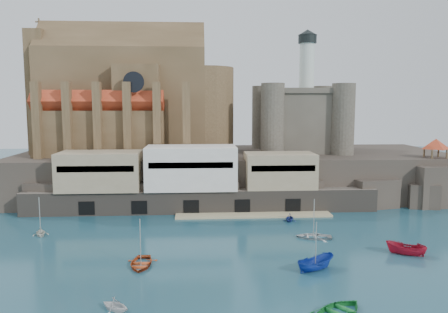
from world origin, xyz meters
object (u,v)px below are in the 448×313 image
boat_0 (141,266)px  boat_1 (115,310)px  church (132,101)px  castle_keep (300,117)px  boat_2 (315,270)px  pavilion (436,145)px

boat_0 → boat_1: boat_0 is taller
church → boat_0: bearing=-81.0°
castle_keep → boat_2: bearing=-100.6°
church → boat_1: (6.75, -61.52, -22.13)m
pavilion → boat_2: (-35.48, -35.94, -12.73)m
boat_1 → boat_2: bearing=-35.7°
pavilion → boat_0: size_ratio=1.06×
castle_keep → pavilion: (25.92, -15.08, -5.59)m
church → boat_2: bearing=-59.4°
church → castle_keep: bearing=-1.1°
boat_2 → castle_keep: bearing=-37.6°
castle_keep → church: bearing=178.9°
castle_keep → boat_1: bearing=-118.8°
church → pavilion: (66.13, -15.85, -9.40)m
castle_keep → boat_2: size_ratio=5.09×
church → castle_keep: church is taller
pavilion → boat_0: (-58.34, -33.05, -12.73)m
church → castle_keep: size_ratio=1.60×
boat_0 → boat_1: 12.66m
boat_0 → boat_2: (22.86, -2.89, 0.00)m
church → boat_0: church is taller
castle_keep → pavilion: size_ratio=4.58×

